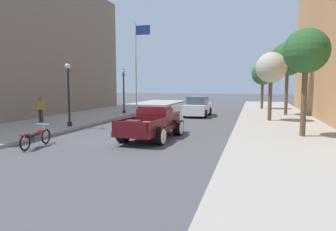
{
  "coord_description": "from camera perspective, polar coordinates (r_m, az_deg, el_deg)",
  "views": [
    {
      "loc": [
        5.52,
        -13.05,
        2.68
      ],
      "look_at": [
        1.17,
        2.19,
        1.0
      ],
      "focal_mm": 31.93,
      "sensor_mm": 36.0,
      "label": 1
    }
  ],
  "objects": [
    {
      "name": "street_lamp_near",
      "position": [
        18.8,
        -18.47,
        4.84
      ],
      "size": [
        0.5,
        0.32,
        3.85
      ],
      "color": "black",
      "rests_on": "sidewalk_left"
    },
    {
      "name": "sidewalk_left",
      "position": [
        18.44,
        -28.18,
        -2.79
      ],
      "size": [
        5.5,
        64.0,
        0.15
      ],
      "primitive_type": "cube",
      "color": "#9E998E",
      "rests_on": "ground"
    },
    {
      "name": "motorcycle_parked",
      "position": [
        13.88,
        -23.9,
        -3.75
      ],
      "size": [
        0.62,
        2.12,
        0.93
      ],
      "color": "black",
      "rests_on": "ground"
    },
    {
      "name": "street_tree_farthest",
      "position": [
        32.05,
        17.65,
        7.55
      ],
      "size": [
        2.25,
        2.25,
        4.69
      ],
      "color": "brown",
      "rests_on": "sidewalk_right"
    },
    {
      "name": "street_tree_second",
      "position": [
        21.88,
        19.09,
        8.53
      ],
      "size": [
        2.08,
        2.08,
        4.69
      ],
      "color": "brown",
      "rests_on": "sidewalk_right"
    },
    {
      "name": "flagpole",
      "position": [
        33.64,
        -5.77,
        11.29
      ],
      "size": [
        1.74,
        0.16,
        9.16
      ],
      "color": "#B2B2B7",
      "rests_on": "sidewalk_left"
    },
    {
      "name": "street_tree_nearest",
      "position": [
        15.86,
        24.88,
        10.93
      ],
      "size": [
        2.12,
        2.12,
        5.15
      ],
      "color": "brown",
      "rests_on": "sidewalk_right"
    },
    {
      "name": "sidewalk_right",
      "position": [
        13.42,
        23.12,
        -5.63
      ],
      "size": [
        5.5,
        64.0,
        0.15
      ],
      "primitive_type": "cube",
      "color": "#9E998E",
      "rests_on": "ground"
    },
    {
      "name": "car_background_white",
      "position": [
        24.99,
        5.72,
        1.63
      ],
      "size": [
        1.88,
        4.3,
        1.65
      ],
      "color": "silver",
      "rests_on": "ground"
    },
    {
      "name": "hotrod_truck_maroon",
      "position": [
        14.88,
        -2.64,
        -1.39
      ],
      "size": [
        2.38,
        5.02,
        1.58
      ],
      "color": "#510F14",
      "rests_on": "ground"
    },
    {
      "name": "pedestrian_sidewalk_left",
      "position": [
        21.4,
        -23.15,
        1.29
      ],
      "size": [
        0.53,
        0.22,
        1.65
      ],
      "color": "#333338",
      "rests_on": "sidewalk_left"
    },
    {
      "name": "ground_plane",
      "position": [
        14.42,
        -6.91,
        -4.7
      ],
      "size": [
        140.0,
        140.0,
        0.0
      ],
      "primitive_type": "plane",
      "color": "#47474C"
    },
    {
      "name": "street_tree_third",
      "position": [
        26.3,
        21.89,
        9.93
      ],
      "size": [
        2.69,
        2.69,
        5.89
      ],
      "color": "brown",
      "rests_on": "sidewalk_right"
    },
    {
      "name": "street_lamp_far",
      "position": [
        25.97,
        -8.45,
        5.33
      ],
      "size": [
        0.5,
        0.32,
        3.85
      ],
      "color": "black",
      "rests_on": "sidewalk_left"
    }
  ]
}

